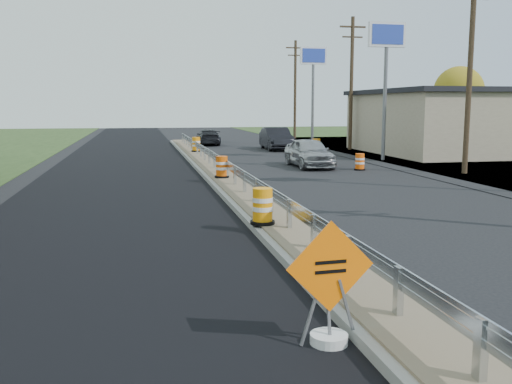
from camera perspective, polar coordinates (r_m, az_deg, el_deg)
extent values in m
plane|color=black|center=(15.94, 1.48, -2.89)|extent=(140.00, 140.00, 0.00)
cube|color=black|center=(25.43, -13.46, 1.20)|extent=(7.20, 120.00, 0.01)
cube|color=gray|center=(23.69, -2.92, 1.10)|extent=(1.60, 55.00, 0.18)
cube|color=brown|center=(23.67, -2.92, 1.38)|extent=(1.25, 55.00, 0.05)
cube|color=silver|center=(6.82, 21.56, -14.39)|extent=(0.10, 0.15, 0.70)
cube|color=silver|center=(8.45, 14.07, -9.56)|extent=(0.10, 0.15, 0.70)
cube|color=silver|center=(10.21, 9.19, -6.24)|extent=(0.10, 0.15, 0.70)
cube|color=silver|center=(12.05, 5.82, -3.89)|extent=(0.10, 0.15, 0.70)
cube|color=silver|center=(13.93, 3.35, -2.16)|extent=(0.10, 0.15, 0.70)
cube|color=silver|center=(15.84, 1.49, -0.84)|extent=(0.10, 0.15, 0.70)
cube|color=silver|center=(17.77, 0.02, 0.20)|extent=(0.10, 0.15, 0.70)
cube|color=silver|center=(19.71, -1.15, 1.03)|extent=(0.10, 0.15, 0.70)
cube|color=silver|center=(21.67, -2.12, 1.71)|extent=(0.10, 0.15, 0.70)
cube|color=silver|center=(23.63, -2.92, 2.28)|extent=(0.10, 0.15, 0.70)
cube|color=silver|center=(25.60, -3.61, 2.76)|extent=(0.10, 0.15, 0.70)
cube|color=silver|center=(27.57, -4.19, 3.17)|extent=(0.10, 0.15, 0.70)
cube|color=silver|center=(29.54, -4.70, 3.53)|extent=(0.10, 0.15, 0.70)
cube|color=silver|center=(31.52, -5.14, 3.84)|extent=(0.10, 0.15, 0.70)
cube|color=silver|center=(33.51, -5.53, 4.12)|extent=(0.10, 0.15, 0.70)
cube|color=silver|center=(35.49, -5.88, 4.36)|extent=(0.10, 0.15, 0.70)
cube|color=silver|center=(37.47, -6.19, 4.58)|extent=(0.10, 0.15, 0.70)
cube|color=silver|center=(39.46, -6.48, 4.77)|extent=(0.10, 0.15, 0.70)
cube|color=silver|center=(41.45, -6.73, 4.95)|extent=(0.10, 0.15, 0.70)
cube|color=silver|center=(43.44, -6.96, 5.11)|extent=(0.10, 0.15, 0.70)
cube|color=silver|center=(45.43, -7.17, 5.26)|extent=(0.10, 0.15, 0.70)
cube|color=silver|center=(47.42, -7.36, 5.39)|extent=(0.10, 0.15, 0.70)
cube|color=silver|center=(24.59, -3.28, 3.00)|extent=(0.04, 46.00, 0.34)
cube|color=silver|center=(24.60, -3.28, 2.81)|extent=(0.06, 46.00, 0.03)
cube|color=silver|center=(24.58, -3.28, 3.18)|extent=(0.06, 46.00, 0.03)
cube|color=tan|center=(42.95, 23.38, 6.33)|extent=(18.00, 12.00, 4.00)
cube|color=black|center=(42.94, 23.55, 9.16)|extent=(18.50, 12.50, 0.30)
cube|color=black|center=(38.55, 12.31, 6.06)|extent=(0.08, 7.20, 2.20)
cylinder|color=slate|center=(34.23, 12.75, 8.77)|extent=(0.22, 0.22, 6.80)
cube|color=white|center=(34.47, 12.96, 15.09)|extent=(2.20, 0.25, 1.40)
cube|color=#263FB2|center=(34.47, 12.96, 15.09)|extent=(1.90, 0.30, 1.10)
cylinder|color=slate|center=(47.35, 5.69, 8.83)|extent=(0.22, 0.22, 6.80)
cube|color=white|center=(47.52, 5.76, 13.42)|extent=(2.20, 0.25, 1.40)
cube|color=#263FB2|center=(47.52, 5.76, 13.42)|extent=(1.90, 0.30, 1.10)
cylinder|color=#473523|center=(28.55, 20.60, 11.12)|extent=(0.26, 0.26, 9.40)
cylinder|color=#473523|center=(42.03, 9.51, 10.56)|extent=(0.26, 0.26, 9.40)
cube|color=#473523|center=(42.37, 9.65, 15.98)|extent=(1.90, 0.12, 0.12)
cube|color=#473523|center=(42.28, 9.63, 15.04)|extent=(1.50, 0.10, 0.10)
cylinder|color=#473523|center=(56.29, 3.93, 10.13)|extent=(0.26, 0.26, 9.40)
cube|color=#473523|center=(56.54, 3.98, 14.19)|extent=(1.90, 0.12, 0.12)
cube|color=#473523|center=(56.47, 3.97, 13.48)|extent=(1.50, 0.10, 0.10)
cylinder|color=#473523|center=(57.43, 19.46, 6.48)|extent=(0.36, 0.36, 3.08)
sphere|color=#A59223|center=(57.42, 19.61, 9.48)|extent=(4.62, 4.62, 4.62)
cylinder|color=white|center=(7.97, 7.30, -14.40)|extent=(0.51, 0.51, 0.15)
cube|color=slate|center=(7.75, 5.52, -11.97)|extent=(0.31, 0.06, 0.89)
cube|color=slate|center=(7.91, 9.15, -11.61)|extent=(0.31, 0.06, 0.89)
cube|color=slate|center=(7.86, 7.25, -11.69)|extent=(0.05, 0.23, 0.90)
cube|color=#EE6404|center=(7.63, 7.45, -7.40)|extent=(1.23, 0.12, 1.23)
cube|color=black|center=(7.59, 7.51, -6.98)|extent=(0.44, 0.04, 0.05)
cube|color=black|center=(7.63, 7.49, -7.91)|extent=(0.44, 0.04, 0.05)
cylinder|color=black|center=(14.39, 0.65, -3.05)|extent=(0.62, 0.62, 0.08)
cylinder|color=#FF950A|center=(14.31, 0.66, -1.34)|extent=(0.50, 0.50, 0.87)
cylinder|color=white|center=(14.28, 0.66, -0.77)|extent=(0.51, 0.51, 0.11)
cylinder|color=white|center=(14.32, 0.66, -1.67)|extent=(0.51, 0.51, 0.11)
cylinder|color=black|center=(23.71, -3.44, 1.55)|extent=(0.61, 0.61, 0.08)
cylinder|color=#E65609|center=(23.66, -3.45, 2.57)|extent=(0.49, 0.49, 0.85)
cylinder|color=white|center=(23.65, -3.45, 2.91)|extent=(0.50, 0.50, 0.11)
cylinder|color=white|center=(23.67, -3.45, 2.37)|extent=(0.50, 0.50, 0.11)
cylinder|color=black|center=(37.40, -5.99, 4.10)|extent=(0.65, 0.65, 0.09)
cylinder|color=orange|center=(37.36, -6.00, 4.79)|extent=(0.52, 0.52, 0.90)
cylinder|color=white|center=(37.35, -6.00, 5.02)|extent=(0.53, 0.53, 0.12)
cylinder|color=white|center=(37.37, -6.00, 4.66)|extent=(0.53, 0.53, 0.12)
cylinder|color=black|center=(28.96, 10.32, 2.24)|extent=(0.57, 0.57, 0.08)
cylinder|color=#FF570A|center=(28.92, 10.34, 3.02)|extent=(0.45, 0.45, 0.79)
cylinder|color=white|center=(28.91, 10.35, 3.28)|extent=(0.47, 0.47, 0.10)
cylinder|color=white|center=(28.93, 10.34, 2.87)|extent=(0.47, 0.47, 0.10)
cylinder|color=black|center=(39.20, 6.04, 3.97)|extent=(0.66, 0.66, 0.09)
cylinder|color=orange|center=(39.17, 6.06, 4.64)|extent=(0.53, 0.53, 0.92)
cylinder|color=white|center=(39.16, 6.06, 4.87)|extent=(0.54, 0.54, 0.12)
cylinder|color=white|center=(39.18, 6.05, 4.52)|extent=(0.54, 0.54, 0.12)
cylinder|color=black|center=(45.27, 1.93, 4.62)|extent=(0.54, 0.54, 0.07)
cylinder|color=orange|center=(45.25, 1.94, 5.10)|extent=(0.43, 0.43, 0.76)
cylinder|color=white|center=(45.24, 1.94, 5.26)|extent=(0.45, 0.45, 0.10)
cylinder|color=white|center=(45.25, 1.94, 5.01)|extent=(0.45, 0.45, 0.10)
imported|color=#A3A4A8|center=(29.99, 5.34, 3.95)|extent=(1.82, 4.50, 1.53)
imported|color=black|center=(41.87, 2.05, 5.36)|extent=(1.86, 4.99, 1.63)
imported|color=black|center=(47.15, -4.80, 5.49)|extent=(1.95, 4.46, 1.28)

